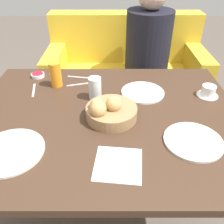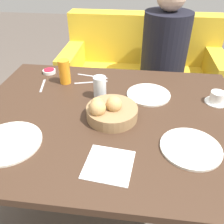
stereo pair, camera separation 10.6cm
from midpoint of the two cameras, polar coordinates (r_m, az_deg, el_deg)
The scene contains 16 objects.
ground_plane at distance 1.64m, azimuth 1.13°, elevation -21.63°, with size 10.00×10.00×0.00m, color #564C44.
dining_table at distance 1.16m, azimuth 1.48°, elevation -4.22°, with size 1.27×0.99×0.73m.
couch at distance 2.33m, azimuth 8.23°, elevation 7.80°, with size 1.40×0.70×0.87m.
seated_person at distance 2.12m, azimuth 13.36°, elevation 9.99°, with size 0.37×0.48×1.18m.
bread_basket at distance 1.06m, azimuth 2.42°, elevation 0.17°, with size 0.23×0.23×0.11m.
plate_near_left at distance 1.01m, azimuth -20.89°, elevation -6.98°, with size 0.26×0.26×0.01m.
plate_near_right at distance 0.99m, azimuth 21.40°, elevation -8.17°, with size 0.24×0.24×0.01m.
plate_far_center at distance 1.26m, azimuth 11.17°, elevation 4.09°, with size 0.23×0.23×0.01m.
juice_glass at distance 1.35m, azimuth -9.15°, elevation 9.49°, with size 0.06×0.06×0.13m.
water_tumbler at distance 1.20m, azimuth -0.41°, elevation 5.86°, with size 0.06×0.06×0.11m.
coffee_cup at distance 1.30m, azimuth 26.11°, elevation 2.96°, with size 0.11×0.11×0.06m.
jam_bowl_berry at distance 1.51m, azimuth -12.92°, elevation 9.49°, with size 0.08×0.08×0.02m.
fork_silver at distance 1.43m, azimuth -2.62°, elevation 8.54°, with size 0.19×0.04×0.00m.
knife_silver at distance 1.37m, azimuth -2.81°, elevation 7.09°, with size 0.19×0.06×0.00m.
spoon_coffee at distance 1.37m, azimuth -14.23°, elevation 6.11°, with size 0.04×0.14×0.00m.
napkin at distance 0.87m, azimuth 2.81°, elevation -12.66°, with size 0.19×0.19×0.00m.
Camera 2 is at (0.14, -0.89, 1.37)m, focal length 38.00 mm.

